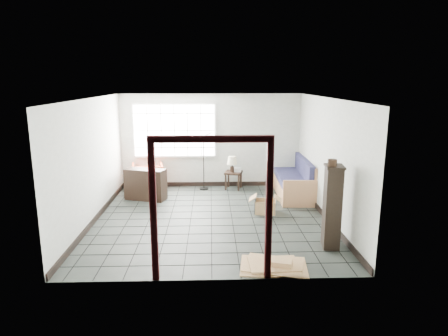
{
  "coord_description": "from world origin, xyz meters",
  "views": [
    {
      "loc": [
        -0.0,
        -8.29,
        2.97
      ],
      "look_at": [
        0.29,
        0.3,
        1.06
      ],
      "focal_mm": 32.0,
      "sensor_mm": 36.0,
      "label": 1
    }
  ],
  "objects_px": {
    "armchair": "(148,176)",
    "tall_shelf": "(332,206)",
    "side_table": "(233,175)",
    "futon_sofa": "(296,182)"
  },
  "relations": [
    {
      "from": "futon_sofa",
      "to": "side_table",
      "type": "height_order",
      "value": "futon_sofa"
    },
    {
      "from": "armchair",
      "to": "tall_shelf",
      "type": "xyz_separation_m",
      "value": [
        3.87,
        -3.9,
        0.35
      ]
    },
    {
      "from": "futon_sofa",
      "to": "tall_shelf",
      "type": "height_order",
      "value": "tall_shelf"
    },
    {
      "from": "armchair",
      "to": "side_table",
      "type": "xyz_separation_m",
      "value": [
        2.34,
        0.09,
        -0.01
      ]
    },
    {
      "from": "armchair",
      "to": "tall_shelf",
      "type": "height_order",
      "value": "tall_shelf"
    },
    {
      "from": "side_table",
      "to": "armchair",
      "type": "bearing_deg",
      "value": -177.85
    },
    {
      "from": "armchair",
      "to": "tall_shelf",
      "type": "bearing_deg",
      "value": 124.63
    },
    {
      "from": "armchair",
      "to": "side_table",
      "type": "distance_m",
      "value": 2.35
    },
    {
      "from": "futon_sofa",
      "to": "tall_shelf",
      "type": "distance_m",
      "value": 3.38
    },
    {
      "from": "armchair",
      "to": "side_table",
      "type": "bearing_deg",
      "value": 172.01
    }
  ]
}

